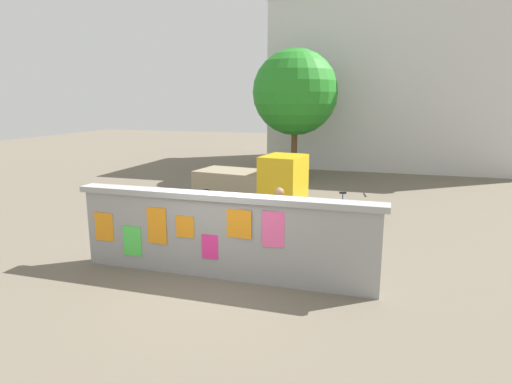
{
  "coord_description": "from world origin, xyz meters",
  "views": [
    {
      "loc": [
        3.15,
        -7.91,
        3.59
      ],
      "look_at": [
        0.06,
        2.09,
        1.37
      ],
      "focal_mm": 30.73,
      "sensor_mm": 36.0,
      "label": 1
    }
  ],
  "objects_px": {
    "tree_roadside": "(295,92)",
    "bicycle_far": "(347,212)",
    "auto_rickshaw_truck": "(255,183)",
    "person_walking": "(279,214)",
    "bicycle_near": "(320,226)",
    "motorcycle": "(210,235)"
  },
  "relations": [
    {
      "from": "tree_roadside",
      "to": "auto_rickshaw_truck",
      "type": "bearing_deg",
      "value": -89.28
    },
    {
      "from": "auto_rickshaw_truck",
      "to": "bicycle_near",
      "type": "height_order",
      "value": "auto_rickshaw_truck"
    },
    {
      "from": "person_walking",
      "to": "bicycle_far",
      "type": "bearing_deg",
      "value": 68.03
    },
    {
      "from": "auto_rickshaw_truck",
      "to": "tree_roadside",
      "type": "xyz_separation_m",
      "value": [
        -0.08,
        6.34,
        3.0
      ]
    },
    {
      "from": "auto_rickshaw_truck",
      "to": "person_walking",
      "type": "xyz_separation_m",
      "value": [
        1.83,
        -4.04,
        0.09
      ]
    },
    {
      "from": "person_walking",
      "to": "motorcycle",
      "type": "bearing_deg",
      "value": -166.76
    },
    {
      "from": "bicycle_near",
      "to": "person_walking",
      "type": "bearing_deg",
      "value": -117.93
    },
    {
      "from": "tree_roadside",
      "to": "bicycle_far",
      "type": "bearing_deg",
      "value": -66.24
    },
    {
      "from": "person_walking",
      "to": "bicycle_near",
      "type": "bearing_deg",
      "value": 62.07
    },
    {
      "from": "auto_rickshaw_truck",
      "to": "bicycle_far",
      "type": "relative_size",
      "value": 2.23
    },
    {
      "from": "person_walking",
      "to": "auto_rickshaw_truck",
      "type": "bearing_deg",
      "value": 114.38
    },
    {
      "from": "motorcycle",
      "to": "bicycle_far",
      "type": "xyz_separation_m",
      "value": [
        2.86,
        3.53,
        -0.1
      ]
    },
    {
      "from": "bicycle_far",
      "to": "person_walking",
      "type": "relative_size",
      "value": 1.04
    },
    {
      "from": "motorcycle",
      "to": "bicycle_far",
      "type": "relative_size",
      "value": 1.12
    },
    {
      "from": "bicycle_near",
      "to": "person_walking",
      "type": "xyz_separation_m",
      "value": [
        -0.75,
        -1.41,
        0.62
      ]
    },
    {
      "from": "bicycle_near",
      "to": "bicycle_far",
      "type": "relative_size",
      "value": 1.01
    },
    {
      "from": "auto_rickshaw_truck",
      "to": "motorcycle",
      "type": "height_order",
      "value": "auto_rickshaw_truck"
    },
    {
      "from": "bicycle_far",
      "to": "tree_roadside",
      "type": "height_order",
      "value": "tree_roadside"
    },
    {
      "from": "auto_rickshaw_truck",
      "to": "motorcycle",
      "type": "distance_m",
      "value": 4.44
    },
    {
      "from": "motorcycle",
      "to": "person_walking",
      "type": "height_order",
      "value": "person_walking"
    },
    {
      "from": "bicycle_far",
      "to": "person_walking",
      "type": "xyz_separation_m",
      "value": [
        -1.27,
        -3.15,
        0.62
      ]
    },
    {
      "from": "bicycle_near",
      "to": "bicycle_far",
      "type": "distance_m",
      "value": 1.83
    }
  ]
}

